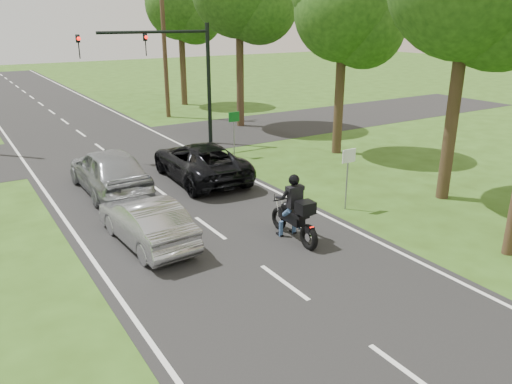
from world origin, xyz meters
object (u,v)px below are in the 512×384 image
silver_sedan (146,221)px  silver_suv (109,170)px  traffic_signal (174,64)px  sign_green (234,123)px  motorcycle_rider (295,215)px  dark_suv (200,161)px  utility_pole_far (164,37)px  sign_white (348,165)px

silver_sedan → silver_suv: 5.11m
traffic_signal → sign_green: bearing=-62.6°
silver_suv → motorcycle_rider: bearing=114.9°
dark_suv → utility_pole_far: bearing=-104.7°
traffic_signal → utility_pole_far: bearing=70.3°
traffic_signal → utility_pole_far: size_ratio=0.64×
motorcycle_rider → silver_sedan: size_ratio=0.57×
silver_suv → utility_pole_far: (7.78, 12.93, 4.21)m
dark_suv → sign_white: sign_white is taller
motorcycle_rider → silver_suv: (-3.32, 7.15, 0.07)m
sign_green → motorcycle_rider: bearing=-109.2°
silver_suv → utility_pole_far: size_ratio=0.50×
motorcycle_rider → sign_green: (3.16, 9.06, 0.80)m
silver_sedan → sign_green: sign_green is taller
silver_sedan → silver_suv: (0.46, 5.08, 0.18)m
motorcycle_rider → traffic_signal: bearing=85.5°
sign_white → utility_pole_far: bearing=85.5°
motorcycle_rider → dark_suv: bearing=91.0°
motorcycle_rider → traffic_signal: size_ratio=0.37×
silver_sedan → silver_suv: size_ratio=0.82×
traffic_signal → sign_white: bearing=-83.0°
dark_suv → sign_white: (2.72, -5.71, 0.83)m
sign_green → silver_sedan: bearing=-134.8°
motorcycle_rider → silver_suv: motorcycle_rider is taller
silver_suv → dark_suv: bearing=173.9°
utility_pole_far → sign_green: (-1.30, -11.02, -3.49)m
dark_suv → silver_sedan: bearing=52.3°
silver_sedan → sign_white: (6.74, -1.01, 0.91)m
sign_green → silver_suv: bearing=-163.6°
utility_pole_far → sign_white: size_ratio=4.71×
motorcycle_rider → sign_green: sign_green is taller
sign_green → traffic_signal: bearing=117.4°
utility_pole_far → sign_green: 11.63m
motorcycle_rider → utility_pole_far: bearing=80.5°
silver_sedan → utility_pole_far: size_ratio=0.41×
dark_suv → traffic_signal: bearing=-101.5°
silver_suv → utility_pole_far: 15.67m
silver_sedan → dark_suv: bearing=-133.9°
motorcycle_rider → traffic_signal: traffic_signal is taller
motorcycle_rider → sign_white: sign_white is taller
sign_white → sign_green: bearing=88.6°
motorcycle_rider → dark_suv: size_ratio=0.43×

